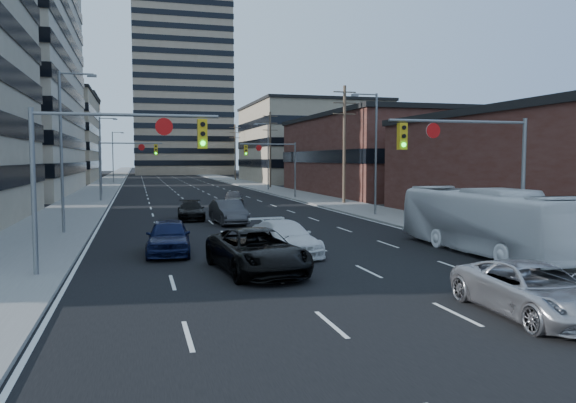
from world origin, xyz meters
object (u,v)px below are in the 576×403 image
at_px(black_pickup, 257,251).
at_px(silver_suv, 534,290).
at_px(sedan_blue, 168,237).
at_px(white_van, 285,238).
at_px(transit_bus, 484,221).

distance_m(black_pickup, silver_suv, 9.67).
distance_m(black_pickup, sedan_blue, 5.79).
distance_m(white_van, sedan_blue, 5.15).
bearing_deg(transit_bus, black_pickup, -172.87).
height_order(black_pickup, transit_bus, transit_bus).
distance_m(transit_bus, sedan_blue, 14.05).
xyz_separation_m(white_van, transit_bus, (8.64, -2.07, 0.73)).
xyz_separation_m(black_pickup, silver_suv, (5.95, -7.62, -0.10)).
distance_m(black_pickup, white_van, 4.13).
bearing_deg(silver_suv, transit_bus, 64.43).
height_order(silver_suv, transit_bus, transit_bus).
height_order(black_pickup, white_van, black_pickup).
height_order(transit_bus, sedan_blue, transit_bus).
height_order(white_van, transit_bus, transit_bus).
distance_m(white_van, silver_suv, 11.89).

